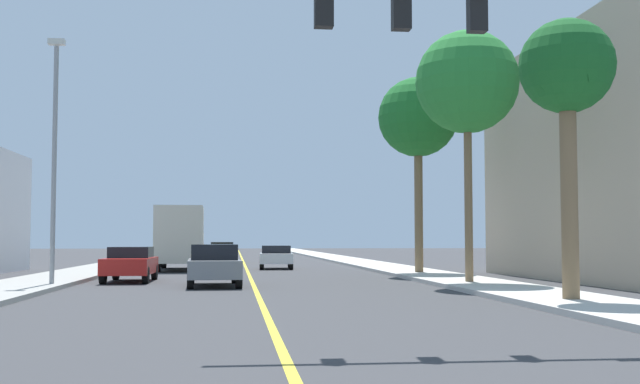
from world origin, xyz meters
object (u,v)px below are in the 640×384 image
(car_gray, at_px, (214,265))
(car_white, at_px, (276,257))
(palm_far, at_px, (418,119))
(delivery_truck, at_px, (181,237))
(street_lamp, at_px, (55,148))
(palm_near, at_px, (567,74))
(traffic_signal_mast, at_px, (520,55))
(car_red, at_px, (130,263))
(car_yellow, at_px, (222,252))
(palm_mid, at_px, (467,83))

(car_gray, height_order, car_white, car_gray)
(palm_far, bearing_deg, delivery_truck, 148.21)
(street_lamp, xyz_separation_m, palm_near, (14.58, -8.41, 1.10))
(palm_far, relative_size, car_white, 2.26)
(traffic_signal_mast, relative_size, car_red, 1.86)
(street_lamp, bearing_deg, car_yellow, 79.24)
(palm_far, bearing_deg, palm_mid, -91.01)
(car_red, bearing_deg, traffic_signal_mast, 116.64)
(car_red, distance_m, car_white, 14.18)
(palm_far, height_order, car_gray, palm_far)
(palm_far, bearing_deg, car_white, 125.68)
(street_lamp, bearing_deg, palm_mid, -1.09)
(delivery_truck, bearing_deg, car_red, -97.63)
(street_lamp, xyz_separation_m, car_yellow, (5.33, 28.05, -4.02))
(car_red, height_order, car_white, car_red)
(car_gray, xyz_separation_m, car_yellow, (-0.11, 27.60, 0.01))
(car_yellow, xyz_separation_m, delivery_truck, (-2.03, -13.17, 1.00))
(car_gray, relative_size, delivery_truck, 0.56)
(traffic_signal_mast, relative_size, street_lamp, 0.93)
(traffic_signal_mast, xyz_separation_m, street_lamp, (-11.07, 14.33, -0.09))
(car_yellow, bearing_deg, traffic_signal_mast, -81.90)
(street_lamp, relative_size, car_white, 2.10)
(traffic_signal_mast, relative_size, car_gray, 1.81)
(car_red, bearing_deg, car_white, -116.43)
(car_white, distance_m, delivery_truck, 5.52)
(car_gray, bearing_deg, car_red, 132.94)
(car_gray, distance_m, car_yellow, 27.60)
(car_yellow, bearing_deg, car_white, -74.41)
(delivery_truck, bearing_deg, traffic_signal_mast, -76.75)
(traffic_signal_mast, bearing_deg, car_yellow, 97.72)
(car_white, bearing_deg, delivery_truck, -161.29)
(traffic_signal_mast, distance_m, car_red, 20.56)
(palm_near, xyz_separation_m, delivery_truck, (-11.29, 23.29, -4.13))
(traffic_signal_mast, relative_size, car_yellow, 1.89)
(traffic_signal_mast, relative_size, delivery_truck, 1.01)
(palm_mid, bearing_deg, palm_far, 88.99)
(traffic_signal_mast, xyz_separation_m, palm_far, (3.54, 22.19, 2.39))
(traffic_signal_mast, xyz_separation_m, car_gray, (-5.63, 14.77, -4.12))
(car_red, distance_m, delivery_truck, 11.28)
(car_gray, bearing_deg, traffic_signal_mast, -71.58)
(palm_mid, bearing_deg, street_lamp, 178.91)
(car_gray, relative_size, car_yellow, 1.04)
(delivery_truck, bearing_deg, car_white, 14.48)
(traffic_signal_mast, relative_size, car_white, 1.95)
(car_gray, distance_m, car_white, 16.23)
(palm_near, height_order, delivery_truck, palm_near)
(car_red, bearing_deg, car_gray, 135.66)
(car_gray, height_order, delivery_truck, delivery_truck)
(street_lamp, bearing_deg, palm_far, 28.27)
(palm_near, xyz_separation_m, car_white, (-6.08, 24.79, -5.20))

